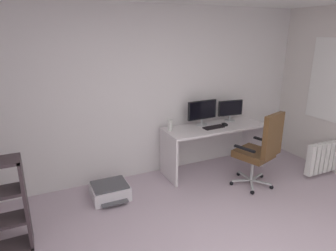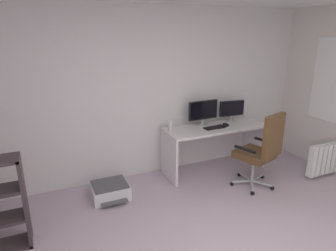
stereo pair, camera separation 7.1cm
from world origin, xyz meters
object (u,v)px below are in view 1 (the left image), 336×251
object	(u,v)px
monitor_main	(202,111)
desktop_speaker	(170,125)
desk	(214,137)
computer_mouse	(225,124)
radiator	(331,156)
keyboard	(214,127)
office_chair	(261,148)
monitor_secondary	(230,109)
printer	(110,191)

from	to	relation	value
monitor_main	desktop_speaker	world-z (taller)	monitor_main
desktop_speaker	desk	bearing A→B (deg)	-7.75
monitor_main	desktop_speaker	distance (m)	0.61
computer_mouse	radiator	distance (m)	1.76
monitor_main	keyboard	bearing A→B (deg)	-67.27
desk	office_chair	xyz separation A→B (m)	(0.27, -0.78, 0.05)
monitor_secondary	printer	xyz separation A→B (m)	(-2.17, -0.31, -0.85)
printer	radiator	world-z (taller)	radiator
monitor_main	keyboard	world-z (taller)	monitor_main
desk	radiator	xyz separation A→B (m)	(1.62, -0.92, -0.26)
desk	office_chair	world-z (taller)	office_chair
printer	radiator	distance (m)	3.48
computer_mouse	printer	distance (m)	2.05
monitor_main	keyboard	distance (m)	0.32
monitor_secondary	printer	world-z (taller)	monitor_secondary
monitor_secondary	radiator	size ratio (longest dim) A/B	0.43
radiator	office_chair	bearing A→B (deg)	174.05
radiator	keyboard	bearing A→B (deg)	152.96
desk	radiator	size ratio (longest dim) A/B	1.64
radiator	computer_mouse	bearing A→B (deg)	148.65
desk	keyboard	world-z (taller)	keyboard
monitor_secondary	office_chair	distance (m)	1.00
desktop_speaker	keyboard	bearing A→B (deg)	-13.70
monitor_secondary	computer_mouse	size ratio (longest dim) A/B	4.36
desktop_speaker	radiator	size ratio (longest dim) A/B	0.17
computer_mouse	office_chair	xyz separation A→B (m)	(0.10, -0.74, -0.15)
monitor_secondary	desk	bearing A→B (deg)	-159.75
printer	monitor_secondary	bearing A→B (deg)	8.00
desktop_speaker	printer	distance (m)	1.29
keyboard	office_chair	xyz separation A→B (m)	(0.33, -0.71, -0.15)
desk	printer	distance (m)	1.84
monitor_secondary	printer	distance (m)	2.35
desk	monitor_secondary	xyz separation A→B (m)	(0.40, 0.15, 0.39)
desk	monitor_secondary	size ratio (longest dim) A/B	3.80
monitor_main	computer_mouse	bearing A→B (deg)	-30.47
keyboard	desktop_speaker	world-z (taller)	desktop_speaker
monitor_main	desktop_speaker	bearing A→B (deg)	-175.40
keyboard	radiator	world-z (taller)	keyboard
monitor_secondary	radiator	world-z (taller)	monitor_secondary
keyboard	printer	xyz separation A→B (m)	(-1.71, -0.09, -0.66)
keyboard	radiator	size ratio (longest dim) A/B	0.34
desktop_speaker	monitor_secondary	bearing A→B (deg)	2.39
desk	desktop_speaker	world-z (taller)	desktop_speaker
computer_mouse	desktop_speaker	bearing A→B (deg)	178.88
desk	desktop_speaker	distance (m)	0.79
monitor_secondary	keyboard	world-z (taller)	monitor_secondary
desk	computer_mouse	bearing A→B (deg)	-12.70
office_chair	monitor_secondary	bearing A→B (deg)	82.02
desk	office_chair	size ratio (longest dim) A/B	1.45
desktop_speaker	radiator	xyz separation A→B (m)	(2.36, -1.02, -0.53)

